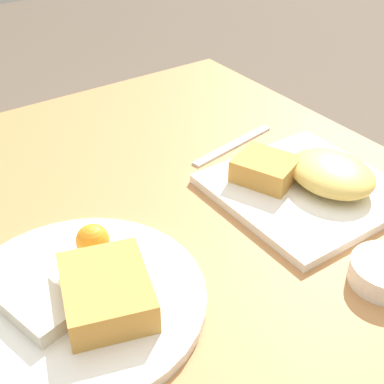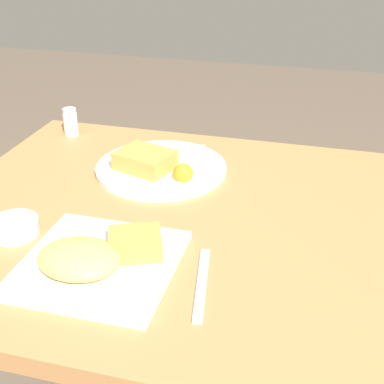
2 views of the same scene
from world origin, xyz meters
name	(u,v)px [view 1 (image 1 of 2)]	position (x,y,z in m)	size (l,w,h in m)	color
dining_table	(174,266)	(0.00, 0.00, 0.65)	(0.96, 0.84, 0.75)	#B27A47
plate_square_near	(310,181)	(-0.06, -0.21, 0.77)	(0.25, 0.25, 0.06)	white
plate_oval_far	(82,295)	(-0.08, 0.18, 0.76)	(0.30, 0.30, 0.05)	white
butter_knife	(233,145)	(0.12, -0.20, 0.75)	(0.05, 0.19, 0.00)	silver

